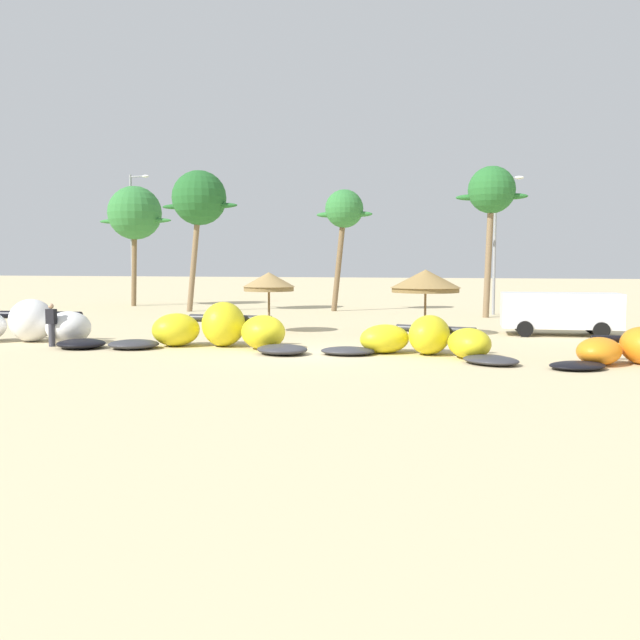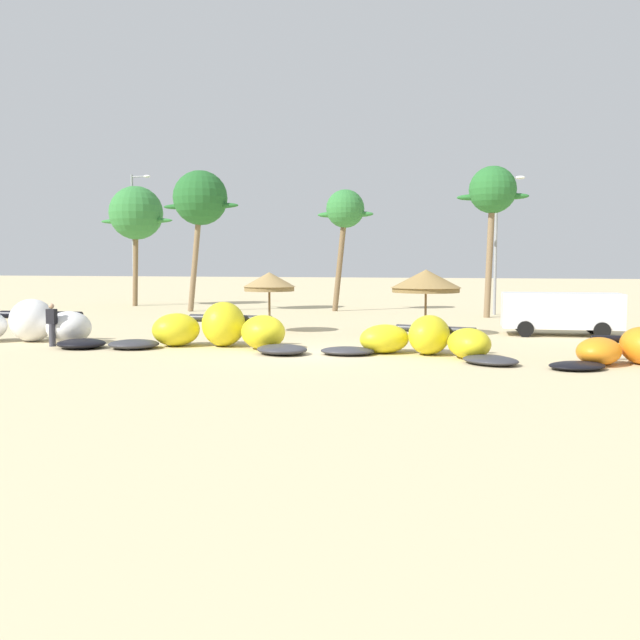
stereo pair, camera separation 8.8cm
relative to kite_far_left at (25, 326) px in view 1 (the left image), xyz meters
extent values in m
plane|color=beige|center=(11.84, -0.10, -0.65)|extent=(260.00, 260.00, 0.00)
ellipsoid|color=white|center=(-0.04, 0.45, 0.20)|extent=(1.86, 1.99, 1.70)
ellipsoid|color=white|center=(1.85, 0.16, -0.02)|extent=(2.47, 2.49, 1.26)
ellipsoid|color=black|center=(3.15, -0.95, -0.48)|extent=(2.19, 2.09, 0.34)
cylinder|color=black|center=(-0.11, 1.09, 0.36)|extent=(3.58, 0.67, 0.32)
cube|color=black|center=(-0.03, 0.27, 0.20)|extent=(1.35, 0.78, 0.04)
ellipsoid|color=#333338|center=(5.09, -0.56, -0.49)|extent=(2.26, 2.11, 0.34)
ellipsoid|color=yellow|center=(6.21, 0.59, -0.03)|extent=(2.35, 2.41, 1.24)
ellipsoid|color=yellow|center=(7.96, 1.03, 0.18)|extent=(1.59, 1.84, 1.68)
ellipsoid|color=yellow|center=(9.70, 0.58, -0.03)|extent=(2.35, 2.41, 1.24)
ellipsoid|color=#333338|center=(10.81, -0.59, -0.49)|extent=(2.27, 2.12, 0.34)
cylinder|color=#333338|center=(7.96, 1.67, 0.34)|extent=(3.35, 0.32, 0.30)
cube|color=#333338|center=(7.96, 0.84, 0.18)|extent=(1.22, 0.66, 0.04)
ellipsoid|color=#333338|center=(13.00, -0.11, -0.52)|extent=(2.00, 1.59, 0.27)
ellipsoid|color=yellow|center=(14.14, 0.66, -0.15)|extent=(2.27, 2.24, 1.00)
ellipsoid|color=yellow|center=(15.68, 0.71, 0.02)|extent=(1.71, 2.08, 1.35)
ellipsoid|color=yellow|center=(17.06, 0.03, -0.15)|extent=(1.96, 2.22, 1.00)
ellipsoid|color=#333338|center=(17.78, -1.14, -0.52)|extent=(2.27, 2.12, 0.27)
cylinder|color=#333338|center=(15.82, 1.34, 0.15)|extent=(2.85, 0.86, 0.26)
cube|color=#333338|center=(15.64, 0.53, 0.02)|extent=(1.16, 0.87, 0.04)
ellipsoid|color=black|center=(20.27, -1.51, -0.54)|extent=(2.15, 2.00, 0.23)
ellipsoid|color=orange|center=(20.98, -0.41, -0.22)|extent=(1.87, 2.10, 0.86)
cylinder|color=black|center=(22.18, 0.81, 0.05)|extent=(2.72, 0.77, 0.25)
cylinder|color=brown|center=(7.77, 6.61, 0.38)|extent=(0.10, 0.10, 2.06)
cone|color=#9E7F4C|center=(7.77, 6.61, 1.74)|extent=(2.38, 2.38, 0.66)
cylinder|color=olive|center=(7.77, 6.61, 1.31)|extent=(2.26, 2.26, 0.20)
cylinder|color=brown|center=(14.74, 7.29, 0.37)|extent=(0.10, 0.10, 2.05)
cone|color=olive|center=(14.74, 7.29, 1.80)|extent=(3.07, 3.07, 0.80)
cylinder|color=olive|center=(14.74, 7.29, 1.30)|extent=(2.91, 2.91, 0.20)
cube|color=white|center=(20.40, 8.64, 0.44)|extent=(5.05, 2.36, 1.50)
cube|color=black|center=(19.05, 8.56, 0.70)|extent=(1.36, 2.08, 0.56)
cylinder|color=black|center=(18.94, 7.53, -0.31)|extent=(0.69, 0.28, 0.68)
cylinder|color=black|center=(18.81, 9.56, -0.31)|extent=(0.69, 0.28, 0.68)
cylinder|color=black|center=(21.99, 7.72, -0.31)|extent=(0.69, 0.28, 0.68)
cylinder|color=black|center=(21.86, 9.76, -0.31)|extent=(0.69, 0.28, 0.68)
cylinder|color=#383842|center=(1.76, -0.74, -0.23)|extent=(0.24, 0.24, 0.85)
cube|color=black|center=(1.76, -0.74, 0.48)|extent=(0.36, 0.22, 0.56)
sphere|color=tan|center=(1.76, -0.74, 0.87)|extent=(0.20, 0.20, 0.20)
cylinder|color=brown|center=(-8.28, 22.39, 2.74)|extent=(0.61, 0.36, 6.79)
sphere|color=#337A38|center=(-8.16, 22.39, 6.13)|extent=(3.87, 3.87, 3.87)
ellipsoid|color=#337A38|center=(-9.71, 22.39, 5.55)|extent=(2.71, 0.50, 0.36)
ellipsoid|color=#337A38|center=(-6.61, 22.39, 5.55)|extent=(2.71, 0.50, 0.36)
cylinder|color=#7F6647|center=(-1.46, 18.19, 3.00)|extent=(1.16, 0.36, 7.30)
sphere|color=#236028|center=(-1.05, 18.19, 6.65)|extent=(3.49, 3.49, 3.49)
ellipsoid|color=#236028|center=(-2.45, 18.19, 6.13)|extent=(2.44, 0.50, 0.36)
ellipsoid|color=#236028|center=(0.34, 18.19, 6.13)|extent=(2.44, 0.50, 0.36)
cylinder|color=brown|center=(7.47, 21.04, 2.67)|extent=(1.04, 0.36, 6.65)
sphere|color=#337A38|center=(7.81, 21.04, 5.99)|extent=(2.48, 2.48, 2.48)
ellipsoid|color=#337A38|center=(6.82, 21.04, 5.62)|extent=(1.73, 0.50, 0.36)
ellipsoid|color=#337A38|center=(8.80, 21.04, 5.62)|extent=(1.73, 0.50, 0.36)
cylinder|color=#7F6647|center=(17.05, 18.05, 2.99)|extent=(0.56, 0.36, 7.30)
sphere|color=#286B2D|center=(17.15, 18.05, 6.64)|extent=(2.68, 2.68, 2.68)
ellipsoid|color=#286B2D|center=(16.07, 18.05, 6.24)|extent=(1.88, 0.50, 0.36)
ellipsoid|color=#286B2D|center=(18.22, 18.05, 6.24)|extent=(1.88, 0.50, 0.36)
cylinder|color=gray|center=(-9.03, 23.37, 4.18)|extent=(0.18, 0.18, 9.67)
cylinder|color=gray|center=(-8.40, 23.37, 8.86)|extent=(1.25, 0.10, 0.10)
ellipsoid|color=silver|center=(-7.78, 23.37, 8.86)|extent=(0.56, 0.24, 0.20)
cylinder|color=gray|center=(17.31, 20.43, 3.53)|extent=(0.18, 0.18, 8.36)
cylinder|color=gray|center=(17.98, 20.43, 7.56)|extent=(1.34, 0.10, 0.10)
ellipsoid|color=silver|center=(18.65, 20.43, 7.56)|extent=(0.56, 0.24, 0.20)
camera|label=1|loc=(18.35, -22.98, 2.45)|focal=38.95mm
camera|label=2|loc=(18.44, -22.96, 2.45)|focal=38.95mm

